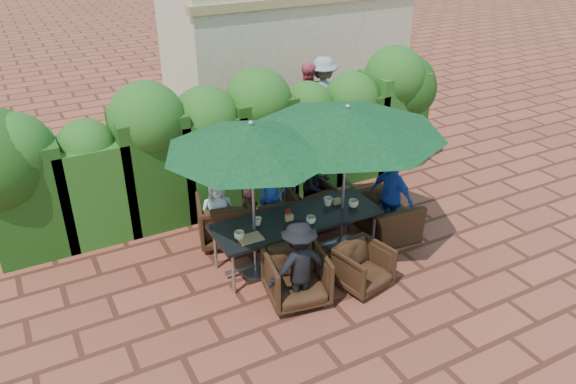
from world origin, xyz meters
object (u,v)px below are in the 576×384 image
chair_end_right (386,211)px  chair_far_left (224,218)px  chair_far_mid (272,213)px  dining_table (297,222)px  umbrella_left (251,138)px  chair_far_right (311,202)px  umbrella_right (347,120)px  chair_near_right (363,265)px  chair_near_left (297,275)px

chair_end_right → chair_far_left: bearing=72.8°
chair_far_left → chair_far_mid: size_ratio=1.06×
dining_table → umbrella_left: bearing=-179.2°
dining_table → chair_far_right: bearing=49.0°
chair_far_right → chair_end_right: 1.30m
umbrella_right → chair_end_right: umbrella_right is taller
chair_near_right → dining_table: bearing=103.9°
umbrella_right → chair_near_right: 2.12m
umbrella_left → chair_far_mid: size_ratio=3.05×
chair_far_right → chair_far_mid: bearing=1.0°
umbrella_left → chair_near_right: (1.24, -1.04, -1.85)m
dining_table → chair_far_right: 1.20m
chair_end_right → umbrella_left: bearing=95.6°
dining_table → chair_end_right: size_ratio=2.55×
umbrella_right → chair_far_right: 2.06m
umbrella_right → chair_near_left: (-1.26, -0.80, -1.80)m
dining_table → chair_near_left: bearing=-118.9°
chair_far_left → chair_near_right: chair_far_left is taller
chair_far_mid → chair_end_right: 1.89m
umbrella_right → chair_far_right: size_ratio=3.79×
umbrella_left → chair_end_right: umbrella_left is taller
chair_far_left → chair_end_right: chair_end_right is taller
chair_far_left → chair_far_right: chair_far_left is taller
umbrella_right → chair_far_right: bearing=91.0°
umbrella_right → chair_end_right: bearing=0.9°
dining_table → umbrella_right: size_ratio=0.90×
dining_table → chair_near_right: dining_table is taller
umbrella_right → chair_end_right: (0.88, 0.01, -1.76)m
umbrella_left → chair_far_mid: bearing=50.0°
chair_far_left → chair_near_right: (1.31, -2.09, -0.07)m
chair_end_right → dining_table: bearing=94.8°
umbrella_left → umbrella_right: same height
chair_far_left → umbrella_left: bearing=109.7°
chair_far_left → chair_end_right: size_ratio=0.83×
umbrella_right → chair_far_mid: 2.17m
chair_far_mid → chair_far_right: 0.77m
chair_far_mid → chair_far_right: chair_far_mid is taller
chair_far_left → chair_far_mid: (0.79, -0.18, -0.03)m
dining_table → umbrella_right: umbrella_right is taller
chair_near_left → umbrella_left: bearing=115.6°
umbrella_right → chair_far_right: (-0.02, 0.95, -1.83)m
dining_table → chair_end_right: bearing=-1.8°
dining_table → chair_far_mid: chair_far_mid is taller
dining_table → umbrella_left: 1.70m
chair_far_right → chair_near_left: bearing=53.0°
chair_far_mid → chair_near_left: size_ratio=0.96×
umbrella_left → chair_far_right: size_ratio=3.20×
dining_table → chair_end_right: chair_end_right is taller
chair_far_mid → chair_near_left: (-0.48, -1.72, 0.02)m
umbrella_left → chair_near_right: umbrella_left is taller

